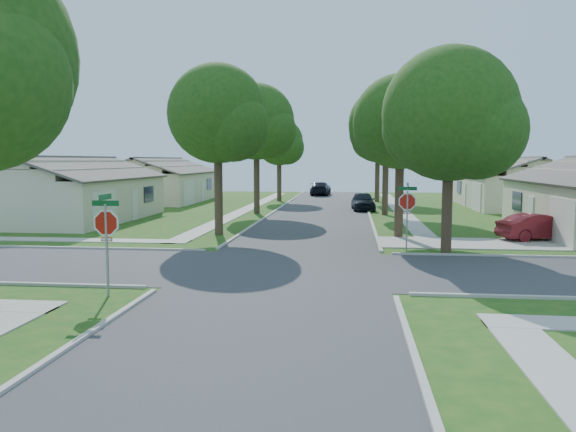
# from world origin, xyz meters

# --- Properties ---
(ground) EXTENTS (100.00, 100.00, 0.00)m
(ground) POSITION_xyz_m (0.00, 0.00, 0.00)
(ground) COLOR #1A4F15
(ground) RESTS_ON ground
(road_ns) EXTENTS (7.00, 100.00, 0.02)m
(road_ns) POSITION_xyz_m (0.00, 0.00, 0.00)
(road_ns) COLOR #333335
(road_ns) RESTS_ON ground
(sidewalk_ne) EXTENTS (1.20, 40.00, 0.04)m
(sidewalk_ne) POSITION_xyz_m (6.10, 26.00, 0.02)
(sidewalk_ne) COLOR #9E9B91
(sidewalk_ne) RESTS_ON ground
(sidewalk_nw) EXTENTS (1.20, 40.00, 0.04)m
(sidewalk_nw) POSITION_xyz_m (-6.10, 26.00, 0.02)
(sidewalk_nw) COLOR #9E9B91
(sidewalk_nw) RESTS_ON ground
(driveway) EXTENTS (8.80, 3.60, 0.05)m
(driveway) POSITION_xyz_m (7.90, 7.10, 0.03)
(driveway) COLOR #9E9B91
(driveway) RESTS_ON ground
(stop_sign_sw) EXTENTS (1.05, 0.80, 2.98)m
(stop_sign_sw) POSITION_xyz_m (-4.70, -4.70, 2.03)
(stop_sign_sw) COLOR gray
(stop_sign_sw) RESTS_ON ground
(stop_sign_ne) EXTENTS (1.05, 0.80, 2.98)m
(stop_sign_ne) POSITION_xyz_m (4.70, 4.70, 2.03)
(stop_sign_ne) COLOR gray
(stop_sign_ne) RESTS_ON ground
(tree_e_near) EXTENTS (4.97, 4.80, 8.28)m
(tree_e_near) POSITION_xyz_m (4.75, 9.01, 5.64)
(tree_e_near) COLOR #38281C
(tree_e_near) RESTS_ON ground
(tree_e_mid) EXTENTS (5.59, 5.40, 9.21)m
(tree_e_mid) POSITION_xyz_m (4.76, 21.01, 6.25)
(tree_e_mid) COLOR #38281C
(tree_e_mid) RESTS_ON ground
(tree_e_far) EXTENTS (5.17, 5.00, 8.72)m
(tree_e_far) POSITION_xyz_m (4.75, 34.01, 5.98)
(tree_e_far) COLOR #38281C
(tree_e_far) RESTS_ON ground
(tree_w_near) EXTENTS (5.38, 5.20, 8.97)m
(tree_w_near) POSITION_xyz_m (-4.64, 9.01, 6.12)
(tree_w_near) COLOR #38281C
(tree_w_near) RESTS_ON ground
(tree_w_mid) EXTENTS (5.80, 5.60, 9.56)m
(tree_w_mid) POSITION_xyz_m (-4.64, 21.01, 6.49)
(tree_w_mid) COLOR #38281C
(tree_w_mid) RESTS_ON ground
(tree_w_far) EXTENTS (4.76, 4.60, 8.04)m
(tree_w_far) POSITION_xyz_m (-4.65, 34.01, 5.51)
(tree_w_far) COLOR #38281C
(tree_w_far) RESTS_ON ground
(tree_ne_corner) EXTENTS (5.80, 5.60, 8.66)m
(tree_ne_corner) POSITION_xyz_m (6.36, 4.21, 5.59)
(tree_ne_corner) COLOR #38281C
(tree_ne_corner) RESTS_ON ground
(house_ne_far) EXTENTS (8.42, 13.60, 4.23)m
(house_ne_far) POSITION_xyz_m (15.99, 29.00, 1.52)
(house_ne_far) COLOR beige
(house_ne_far) RESTS_ON ground
(house_nw_near) EXTENTS (8.42, 13.60, 4.23)m
(house_nw_near) POSITION_xyz_m (-15.99, 15.00, 1.52)
(house_nw_near) COLOR beige
(house_nw_near) RESTS_ON ground
(house_nw_far) EXTENTS (8.42, 13.60, 4.23)m
(house_nw_far) POSITION_xyz_m (-15.99, 32.00, 1.52)
(house_nw_far) COLOR beige
(house_nw_far) RESTS_ON ground
(car_driveway) EXTENTS (4.26, 2.62, 1.33)m
(car_driveway) POSITION_xyz_m (11.50, 8.70, 0.66)
(car_driveway) COLOR maroon
(car_driveway) RESTS_ON ground
(car_curb_east) EXTENTS (2.00, 4.37, 1.45)m
(car_curb_east) POSITION_xyz_m (3.20, 24.59, 0.73)
(car_curb_east) COLOR black
(car_curb_east) RESTS_ON ground
(car_curb_west) EXTENTS (2.25, 5.22, 1.50)m
(car_curb_west) POSITION_xyz_m (-1.20, 43.40, 0.75)
(car_curb_west) COLOR black
(car_curb_west) RESTS_ON ground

